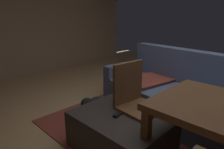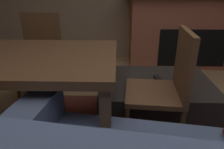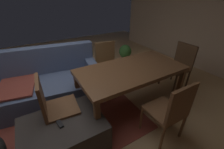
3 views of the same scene
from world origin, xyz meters
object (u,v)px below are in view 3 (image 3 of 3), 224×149
dining_table (131,72)px  dining_chair_east (180,63)px  couch (44,84)px  potted_plant (125,52)px  ottoman_coffee_table (65,134)px  tv_remote (60,123)px  dining_chair_north (107,62)px  dining_chair_south (171,110)px  dining_chair_west (53,105)px

dining_table → dining_chair_east: bearing=-0.1°
couch → dining_chair_east: bearing=-20.3°
potted_plant → dining_table: bearing=-122.4°
ottoman_coffee_table → tv_remote: (-0.03, -0.00, 0.22)m
couch → dining_chair_east: couch is taller
dining_table → tv_remote: bearing=-168.4°
tv_remote → dining_table: 1.32m
ottoman_coffee_table → dining_table: 1.35m
dining_table → potted_plant: 1.99m
tv_remote → dining_chair_north: 1.69m
ottoman_coffee_table → dining_chair_south: (1.24, -0.59, 0.32)m
dining_chair_east → potted_plant: (-0.23, 1.65, -0.25)m
tv_remote → dining_chair_south: 1.40m
ottoman_coffee_table → dining_chair_east: dining_chair_east is taller
dining_chair_north → potted_plant: bearing=37.5°
potted_plant → dining_chair_north: bearing=-142.5°
dining_chair_south → potted_plant: (1.05, 2.49, -0.25)m
dining_chair_west → potted_plant: dining_chair_west is taller
potted_plant → ottoman_coffee_table: bearing=-140.3°
tv_remote → dining_chair_north: size_ratio=0.17×
dining_chair_south → dining_chair_east: (1.28, 0.85, 0.00)m
ottoman_coffee_table → dining_chair_north: dining_chair_north is taller
couch → tv_remote: (0.02, -1.21, 0.11)m
ottoman_coffee_table → dining_chair_north: size_ratio=1.08×
couch → dining_chair_north: 1.32m
dining_chair_south → potted_plant: 2.72m
dining_chair_west → ottoman_coffee_table: bearing=-83.0°
ottoman_coffee_table → dining_chair_west: size_ratio=1.08×
couch → dining_chair_west: couch is taller
ottoman_coffee_table → potted_plant: 2.98m
dining_chair_north → ottoman_coffee_table: bearing=-138.5°
couch → dining_table: bearing=-36.2°
dining_table → dining_chair_north: size_ratio=1.90×
potted_plant → dining_chair_west: bearing=-144.8°
couch → dining_chair_west: bearing=-88.9°
couch → tv_remote: 1.21m
dining_chair_north → couch: bearing=175.6°
tv_remote → ottoman_coffee_table: bearing=-2.2°
tv_remote → dining_chair_north: dining_chair_north is taller
ottoman_coffee_table → tv_remote: tv_remote is taller
dining_table → dining_chair_south: (0.00, -0.85, -0.14)m
dining_chair_west → dining_table: bearing=-0.3°
tv_remote → dining_chair_south: size_ratio=0.17×
dining_table → dining_chair_east: (1.28, -0.00, -0.14)m
couch → dining_table: 1.64m
tv_remote → potted_plant: potted_plant is taller
couch → dining_chair_north: bearing=-4.4°
dining_chair_north → dining_chair_east: size_ratio=1.00×
ottoman_coffee_table → couch: bearing=92.4°
dining_chair_south → dining_chair_west: same height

